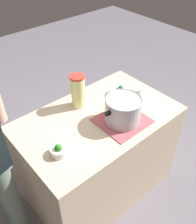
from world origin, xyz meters
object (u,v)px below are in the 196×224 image
object	(u,v)px
lemonade_pitcher	(78,91)
mason_jar	(136,96)
cooking_pot	(123,110)
broccoli_bowl_center	(59,150)
broccoli_bowl_front	(118,92)

from	to	relation	value
lemonade_pitcher	mason_jar	xyz separation A→B (m)	(-0.36, 0.28, -0.07)
cooking_pot	mason_jar	world-z (taller)	cooking_pot
lemonade_pitcher	broccoli_bowl_center	size ratio (longest dim) A/B	2.45
cooking_pot	broccoli_bowl_front	xyz separation A→B (m)	(-0.21, -0.26, -0.08)
cooking_pot	broccoli_bowl_center	xyz separation A→B (m)	(0.53, -0.04, -0.07)
lemonade_pitcher	mason_jar	world-z (taller)	lemonade_pitcher
lemonade_pitcher	cooking_pot	bearing A→B (deg)	109.30
lemonade_pitcher	broccoli_bowl_center	bearing A→B (deg)	38.47
cooking_pot	broccoli_bowl_front	world-z (taller)	cooking_pot
lemonade_pitcher	mason_jar	bearing A→B (deg)	142.66
broccoli_bowl_front	broccoli_bowl_center	distance (m)	0.78
broccoli_bowl_front	broccoli_bowl_center	size ratio (longest dim) A/B	1.21
mason_jar	lemonade_pitcher	bearing A→B (deg)	-37.34
cooking_pot	broccoli_bowl_center	size ratio (longest dim) A/B	3.04
lemonade_pitcher	mason_jar	size ratio (longest dim) A/B	1.96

